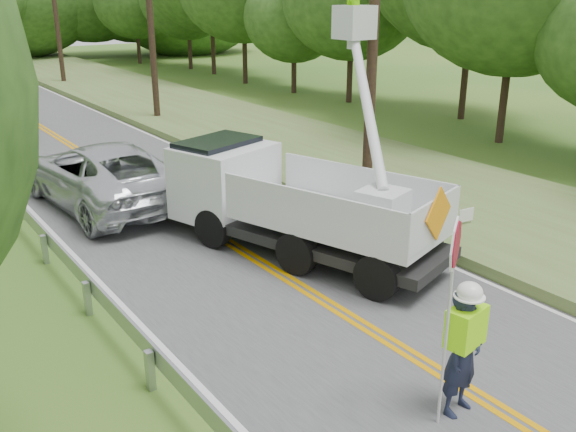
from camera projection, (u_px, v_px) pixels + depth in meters
ground at (524, 426)px, 9.14m from camera, size 140.00×140.00×0.00m
road at (143, 190)px, 19.87m from camera, size 7.20×96.00×0.03m
guardrail at (0, 189)px, 18.19m from camera, size 0.18×48.00×0.77m
utility_poles at (226, 11)px, 23.10m from camera, size 1.60×43.30×10.00m
tall_grass_verge at (319, 154)px, 23.68m from camera, size 7.00×96.00×0.30m
flagger at (463, 344)px, 9.05m from camera, size 1.19×0.59×3.24m
bucket_truck at (278, 182)px, 15.35m from camera, size 5.74×7.34×6.82m
suv_silver at (103, 174)px, 18.25m from camera, size 3.50×6.86×1.86m
yard_sign at (466, 216)px, 16.10m from camera, size 0.50×0.07×0.72m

